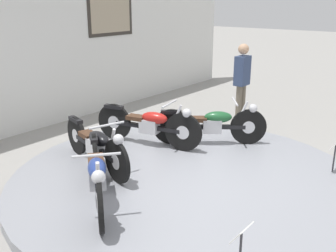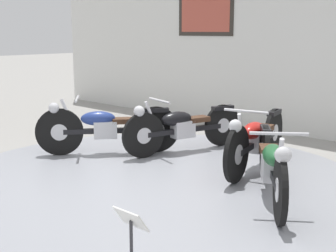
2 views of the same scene
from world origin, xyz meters
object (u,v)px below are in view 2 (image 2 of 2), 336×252
object	(u,v)px
motorcycle_blue	(105,126)
motorcycle_black	(182,126)
motorcycle_red	(256,138)
motorcycle_green	(272,163)
info_placard_front_centre	(131,228)

from	to	relation	value
motorcycle_blue	motorcycle_black	world-z (taller)	motorcycle_blue
motorcycle_red	motorcycle_green	distance (m)	1.09
motorcycle_black	motorcycle_red	distance (m)	1.22
motorcycle_red	motorcycle_green	xyz separation A→B (m)	(0.72, -0.82, -0.01)
motorcycle_green	info_placard_front_centre	bearing A→B (deg)	-87.02
motorcycle_green	info_placard_front_centre	size ratio (longest dim) A/B	3.13
motorcycle_red	info_placard_front_centre	distance (m)	2.98
motorcycle_red	info_placard_front_centre	xyz separation A→B (m)	(0.83, -2.87, -0.03)
motorcycle_green	motorcycle_red	bearing A→B (deg)	131.35
motorcycle_red	info_placard_front_centre	world-z (taller)	motorcycle_red
info_placard_front_centre	motorcycle_green	bearing A→B (deg)	92.98
motorcycle_blue	info_placard_front_centre	bearing A→B (deg)	-36.44
motorcycle_blue	motorcycle_black	bearing A→B (deg)	48.61
motorcycle_red	motorcycle_green	world-z (taller)	motorcycle_red
motorcycle_black	motorcycle_green	world-z (taller)	motorcycle_green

